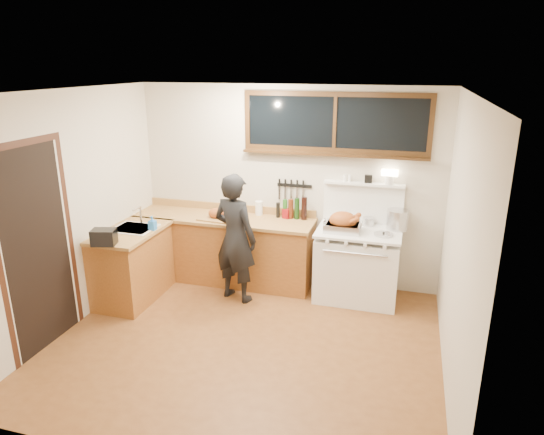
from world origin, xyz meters
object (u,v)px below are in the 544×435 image
(vintage_stove, at_px, (357,263))
(cutting_board, at_px, (218,215))
(man, at_px, (235,238))
(roast_turkey, at_px, (343,223))

(vintage_stove, relative_size, cutting_board, 3.33)
(man, height_order, cutting_board, man)
(man, xyz_separation_m, cutting_board, (-0.38, 0.38, 0.15))
(cutting_board, bearing_deg, vintage_stove, 2.16)
(vintage_stove, distance_m, roast_turkey, 0.57)
(vintage_stove, xyz_separation_m, man, (-1.45, -0.45, 0.34))
(vintage_stove, bearing_deg, roast_turkey, -153.09)
(roast_turkey, bearing_deg, man, -164.32)
(vintage_stove, distance_m, man, 1.56)
(man, distance_m, cutting_board, 0.56)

